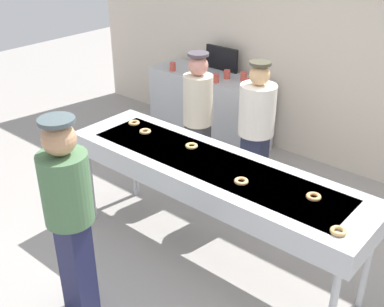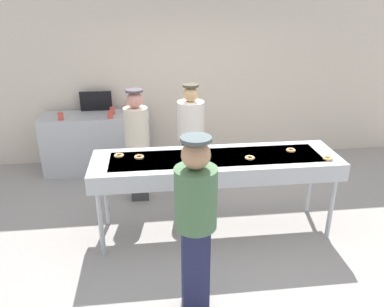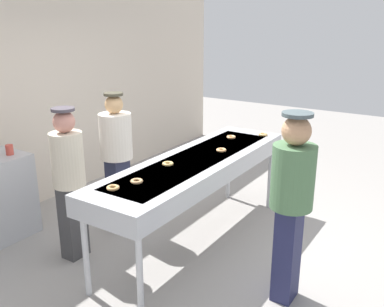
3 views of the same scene
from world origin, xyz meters
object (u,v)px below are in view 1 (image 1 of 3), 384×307
object	(u,v)px
glazed_donut_4	(145,131)
worker_baker	(256,128)
worker_assistant	(198,116)
paper_cup_1	(227,74)
glazed_donut_0	(338,231)
paper_cup_0	(173,67)
paper_cup_3	(249,83)
paper_cup_2	(244,76)
menu_display	(222,59)
glazed_donut_1	(191,146)
paper_cup_4	(216,78)
customer_waiting	(69,209)
glazed_donut_5	(134,123)
glazed_donut_2	(314,197)
fryer_conveyor	(212,174)
prep_counter	(210,108)
glazed_donut_3	(241,181)

from	to	relation	value
glazed_donut_4	worker_baker	size ratio (longest dim) A/B	0.07
worker_assistant	worker_baker	bearing A→B (deg)	-162.32
paper_cup_1	glazed_donut_0	bearing A→B (deg)	-40.77
paper_cup_0	paper_cup_3	world-z (taller)	same
paper_cup_2	menu_display	size ratio (longest dim) A/B	0.22
glazed_donut_1	menu_display	xyz separation A→B (m)	(-1.25, 2.11, 0.10)
paper_cup_4	worker_baker	bearing A→B (deg)	-35.52
glazed_donut_4	customer_waiting	distance (m)	1.35
glazed_donut_5	paper_cup_1	bearing A→B (deg)	96.57
paper_cup_4	worker_assistant	bearing A→B (deg)	-63.99
paper_cup_0	paper_cup_4	world-z (taller)	same
glazed_donut_1	customer_waiting	xyz separation A→B (m)	(-0.05, -1.31, -0.02)
worker_baker	paper_cup_0	bearing A→B (deg)	-27.95
glazed_donut_1	customer_waiting	world-z (taller)	customer_waiting
glazed_donut_0	glazed_donut_2	xyz separation A→B (m)	(-0.33, 0.28, 0.00)
paper_cup_2	paper_cup_3	bearing A→B (deg)	-41.06
fryer_conveyor	glazed_donut_0	world-z (taller)	glazed_donut_0
fryer_conveyor	paper_cup_0	size ratio (longest dim) A/B	25.19
worker_assistant	customer_waiting	bearing A→B (deg)	119.05
worker_assistant	prep_counter	size ratio (longest dim) A/B	0.93
glazed_donut_1	glazed_donut_3	bearing A→B (deg)	-17.44
fryer_conveyor	glazed_donut_2	world-z (taller)	glazed_donut_2
glazed_donut_4	paper_cup_2	xyz separation A→B (m)	(-0.23, 1.99, -0.00)
glazed_donut_1	worker_assistant	world-z (taller)	worker_assistant
glazed_donut_0	worker_baker	bearing A→B (deg)	140.57
glazed_donut_5	worker_assistant	bearing A→B (deg)	76.43
glazed_donut_0	paper_cup_4	size ratio (longest dim) A/B	1.00
glazed_donut_3	paper_cup_4	world-z (taller)	paper_cup_4
fryer_conveyor	paper_cup_1	world-z (taller)	paper_cup_1
paper_cup_4	paper_cup_1	bearing A→B (deg)	85.11
glazed_donut_0	glazed_donut_4	xyz separation A→B (m)	(-2.11, 0.28, 0.00)
glazed_donut_5	prep_counter	distance (m)	1.97
glazed_donut_1	paper_cup_2	bearing A→B (deg)	111.81
worker_assistant	paper_cup_3	world-z (taller)	worker_assistant
glazed_donut_1	glazed_donut_4	bearing A→B (deg)	-174.74
glazed_donut_5	customer_waiting	distance (m)	1.51
glazed_donut_1	worker_assistant	size ratio (longest dim) A/B	0.07
glazed_donut_2	worker_assistant	size ratio (longest dim) A/B	0.07
glazed_donut_0	customer_waiting	size ratio (longest dim) A/B	0.07
menu_display	paper_cup_0	bearing A→B (deg)	-136.92
fryer_conveyor	paper_cup_1	size ratio (longest dim) A/B	25.19
glazed_donut_5	paper_cup_0	world-z (taller)	paper_cup_0
glazed_donut_0	paper_cup_3	xyz separation A→B (m)	(-2.14, 2.09, -0.00)
fryer_conveyor	paper_cup_2	world-z (taller)	paper_cup_2
worker_baker	paper_cup_4	size ratio (longest dim) A/B	14.45
glazed_donut_1	paper_cup_1	bearing A→B (deg)	117.80
prep_counter	paper_cup_2	bearing A→B (deg)	9.15
fryer_conveyor	menu_display	size ratio (longest dim) A/B	5.60
glazed_donut_2	customer_waiting	bearing A→B (deg)	-135.83
glazed_donut_5	paper_cup_0	bearing A→B (deg)	120.60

